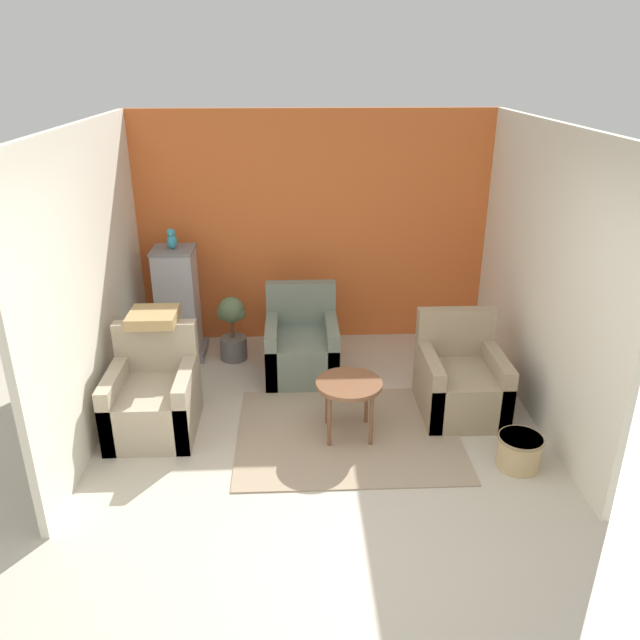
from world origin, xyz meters
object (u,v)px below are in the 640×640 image
Objects in this scene: parrot at (172,239)px; potted_plant at (232,326)px; wicker_basket at (519,450)px; coffee_table at (349,388)px; armchair_right at (460,382)px; birdcage at (178,305)px; armchair_left at (154,400)px; armchair_middle at (302,347)px.

parrot is 0.31× the size of potted_plant.
potted_plant is at bearing -13.65° from parrot.
parrot is 0.62× the size of wicker_basket.
armchair_right is (1.07, 0.37, -0.17)m from coffee_table.
birdcage is at bearing 166.52° from potted_plant.
armchair_left is 1.56m from birdcage.
armchair_right is at bearing 19.21° from coffee_table.
coffee_table is 2.58m from parrot.
armchair_right is 0.74× the size of birdcage.
coffee_table is at bearing -72.09° from armchair_middle.
coffee_table is 2.57× the size of parrot.
armchair_left is at bearing 167.08° from wicker_basket.
wicker_basket is at bearing -44.83° from armchair_middle.
coffee_table reaches higher than wicker_basket.
armchair_left is 1.25× the size of potted_plant.
birdcage reaches higher than armchair_middle.
armchair_left is 2.51× the size of wicker_basket.
parrot is at bearing 159.10° from armchair_middle.
armchair_middle is at bearing 107.91° from coffee_table.
armchair_left reaches higher than coffee_table.
armchair_middle reaches higher than potted_plant.
parrot reaches higher than armchair_right.
armchair_right is at bearing -25.47° from parrot.
potted_plant is (-1.14, 1.57, -0.08)m from coffee_table.
armchair_right reaches higher than potted_plant.
parrot reaches higher than coffee_table.
birdcage is at bearing 154.56° from armchair_right.
armchair_left is at bearing -142.44° from armchair_middle.
coffee_table is 0.63× the size of armchair_middle.
birdcage is 3.40× the size of wicker_basket.
potted_plant is at bearing 67.48° from armchair_left.
parrot reaches higher than armchair_middle.
wicker_basket is at bearing -36.01° from parrot.
armchair_middle is at bearing 150.61° from armchair_right.
birdcage is (-1.34, 0.51, 0.30)m from armchair_middle.
armchair_right is (2.79, 0.20, 0.00)m from armchair_left.
potted_plant is (0.59, -0.14, -0.94)m from parrot.
birdcage is 3.82m from wicker_basket.
parrot is 1.12m from potted_plant.
armchair_right is 1.00× the size of armchair_middle.
coffee_table is 2.43m from birdcage.
birdcage is at bearing 135.34° from coffee_table.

